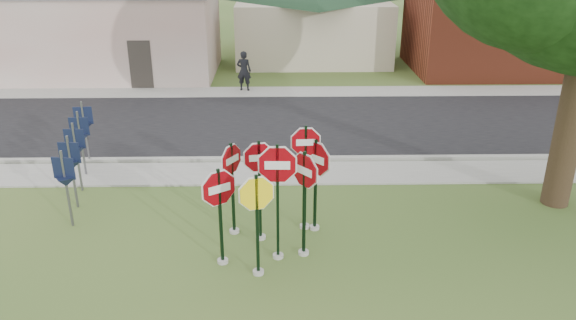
{
  "coord_description": "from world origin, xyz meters",
  "views": [
    {
      "loc": [
        0.11,
        -9.79,
        6.89
      ],
      "look_at": [
        0.33,
        2.0,
        1.93
      ],
      "focal_mm": 35.0,
      "sensor_mm": 36.0,
      "label": 1
    }
  ],
  "objects_px": {
    "stop_sign_center": "(278,184)",
    "stop_sign_yellow": "(257,213)",
    "pedestrian": "(244,71)",
    "stop_sign_left": "(220,204)"
  },
  "relations": [
    {
      "from": "stop_sign_center",
      "to": "pedestrian",
      "type": "height_order",
      "value": "stop_sign_center"
    },
    {
      "from": "pedestrian",
      "to": "stop_sign_left",
      "type": "bearing_deg",
      "value": 100.4
    },
    {
      "from": "stop_sign_left",
      "to": "stop_sign_center",
      "type": "bearing_deg",
      "value": 8.6
    },
    {
      "from": "stop_sign_left",
      "to": "pedestrian",
      "type": "relative_size",
      "value": 1.35
    },
    {
      "from": "stop_sign_yellow",
      "to": "pedestrian",
      "type": "height_order",
      "value": "stop_sign_yellow"
    },
    {
      "from": "stop_sign_yellow",
      "to": "stop_sign_left",
      "type": "height_order",
      "value": "stop_sign_yellow"
    },
    {
      "from": "stop_sign_center",
      "to": "stop_sign_left",
      "type": "bearing_deg",
      "value": -171.4
    },
    {
      "from": "stop_sign_yellow",
      "to": "pedestrian",
      "type": "relative_size",
      "value": 1.38
    },
    {
      "from": "stop_sign_center",
      "to": "stop_sign_yellow",
      "type": "height_order",
      "value": "stop_sign_center"
    },
    {
      "from": "stop_sign_left",
      "to": "pedestrian",
      "type": "height_order",
      "value": "stop_sign_left"
    }
  ]
}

